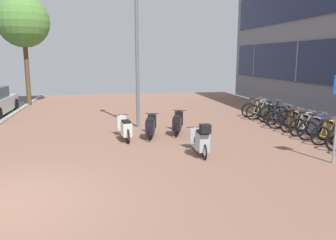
% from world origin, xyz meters
% --- Properties ---
extents(ground, '(21.00, 40.00, 0.13)m').
position_xyz_m(ground, '(1.43, 0.00, -0.02)').
color(ground, black).
extents(bicycle_rack_02, '(1.25, 0.48, 0.93)m').
position_xyz_m(bicycle_rack_02, '(9.27, 2.94, 0.33)').
color(bicycle_rack_02, black).
rests_on(bicycle_rack_02, ground).
extents(bicycle_rack_03, '(1.36, 0.48, 1.00)m').
position_xyz_m(bicycle_rack_03, '(9.29, 3.62, 0.35)').
color(bicycle_rack_03, black).
rests_on(bicycle_rack_03, ground).
extents(bicycle_rack_04, '(1.35, 0.48, 0.97)m').
position_xyz_m(bicycle_rack_04, '(9.30, 4.29, 0.34)').
color(bicycle_rack_04, black).
rests_on(bicycle_rack_04, ground).
extents(bicycle_rack_05, '(1.31, 0.48, 0.95)m').
position_xyz_m(bicycle_rack_05, '(9.29, 4.96, 0.33)').
color(bicycle_rack_05, black).
rests_on(bicycle_rack_05, ground).
extents(bicycle_rack_06, '(1.40, 0.48, 1.01)m').
position_xyz_m(bicycle_rack_06, '(9.18, 5.63, 0.35)').
color(bicycle_rack_06, black).
rests_on(bicycle_rack_06, ground).
extents(bicycle_rack_07, '(1.30, 0.50, 0.94)m').
position_xyz_m(bicycle_rack_07, '(9.35, 6.31, 0.33)').
color(bicycle_rack_07, black).
rests_on(bicycle_rack_07, ground).
extents(bicycle_rack_08, '(1.42, 0.48, 1.03)m').
position_xyz_m(bicycle_rack_08, '(9.43, 6.98, 0.36)').
color(bicycle_rack_08, black).
rests_on(bicycle_rack_08, ground).
extents(bicycle_rack_09, '(1.40, 0.48, 1.01)m').
position_xyz_m(bicycle_rack_09, '(9.17, 7.65, 0.35)').
color(bicycle_rack_09, black).
rests_on(bicycle_rack_09, ground).
extents(bicycle_rack_10, '(1.40, 0.48, 0.99)m').
position_xyz_m(bicycle_rack_10, '(9.26, 8.33, 0.35)').
color(bicycle_rack_10, black).
rests_on(bicycle_rack_10, ground).
extents(scooter_near, '(0.76, 1.67, 0.84)m').
position_xyz_m(scooter_near, '(4.74, 5.45, 0.40)').
color(scooter_near, black).
rests_on(scooter_near, ground).
extents(scooter_mid, '(0.55, 1.83, 0.81)m').
position_xyz_m(scooter_mid, '(2.76, 4.89, 0.40)').
color(scooter_mid, black).
rests_on(scooter_mid, ground).
extents(scooter_far, '(0.52, 1.68, 1.04)m').
position_xyz_m(scooter_far, '(4.79, 2.57, 0.46)').
color(scooter_far, black).
rests_on(scooter_far, ground).
extents(scooter_extra, '(0.69, 1.81, 0.78)m').
position_xyz_m(scooter_extra, '(3.68, 5.10, 0.39)').
color(scooter_extra, black).
rests_on(scooter_extra, ground).
extents(lamp_post, '(0.20, 0.52, 6.02)m').
position_xyz_m(lamp_post, '(3.45, 7.10, 3.33)').
color(lamp_post, slate).
rests_on(lamp_post, ground).
extents(street_tree, '(2.97, 2.97, 6.36)m').
position_xyz_m(street_tree, '(-2.28, 14.81, 4.84)').
color(street_tree, brown).
rests_on(street_tree, ground).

